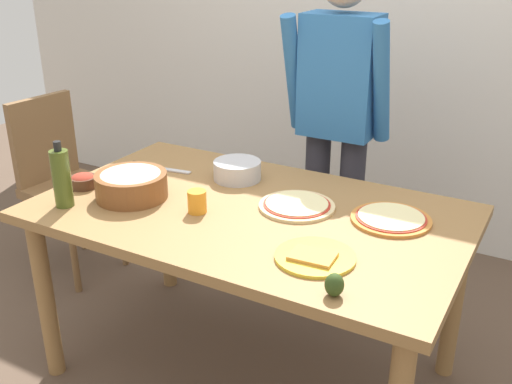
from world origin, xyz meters
TOP-DOWN VIEW (x-y plane):
  - ground at (0.00, 0.00)m, footprint 8.00×8.00m
  - wall_back at (0.00, 1.60)m, footprint 5.60×0.10m
  - dining_table at (0.00, 0.00)m, footprint 1.60×0.96m
  - person_cook at (0.04, 0.76)m, footprint 0.49×0.25m
  - chair_wooden_left at (-1.32, 0.30)m, footprint 0.43×0.43m
  - pizza_raw_on_board at (0.15, 0.10)m, footprint 0.29×0.29m
  - pizza_cooked_on_tray at (0.50, 0.16)m, footprint 0.29×0.29m
  - plate_with_slice at (0.37, -0.23)m, footprint 0.26×0.26m
  - popcorn_bowl at (-0.46, -0.13)m, footprint 0.28×0.28m
  - mixing_bowl_steel at (-0.19, 0.24)m, footprint 0.20×0.20m
  - small_sauce_bowl at (-0.70, -0.15)m, footprint 0.11×0.11m
  - olive_oil_bottle at (-0.63, -0.32)m, footprint 0.07×0.07m
  - cup_orange at (-0.15, -0.12)m, footprint 0.07×0.07m
  - chef_knife at (-0.59, 0.17)m, footprint 0.29×0.06m
  - avocado at (0.50, -0.40)m, footprint 0.06×0.06m

SIDE VIEW (x-z plane):
  - ground at x=0.00m, z-range 0.00..0.00m
  - chair_wooden_left at x=-1.32m, z-range 0.07..1.02m
  - dining_table at x=0.00m, z-range 0.29..1.05m
  - chef_knife at x=-0.59m, z-range 0.76..0.78m
  - plate_with_slice at x=0.37m, z-range 0.76..0.78m
  - pizza_cooked_on_tray at x=0.50m, z-range 0.76..0.78m
  - pizza_raw_on_board at x=0.15m, z-range 0.76..0.78m
  - small_sauce_bowl at x=-0.70m, z-range 0.76..0.82m
  - avocado at x=0.50m, z-range 0.76..0.83m
  - mixing_bowl_steel at x=-0.19m, z-range 0.76..0.84m
  - cup_orange at x=-0.15m, z-range 0.76..0.84m
  - popcorn_bowl at x=-0.46m, z-range 0.76..0.88m
  - olive_oil_bottle at x=-0.63m, z-range 0.75..1.00m
  - person_cook at x=0.04m, z-range 0.13..1.75m
  - wall_back at x=0.00m, z-range 0.00..2.60m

